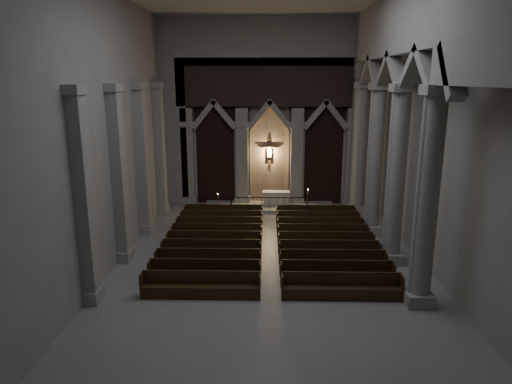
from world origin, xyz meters
TOP-DOWN VIEW (x-y plane):
  - room at (0.00, 0.00)m, footprint 24.00×24.10m
  - sanctuary_wall at (0.00, 11.54)m, footprint 14.00×0.77m
  - right_arcade at (5.50, 1.33)m, footprint 1.00×24.00m
  - left_pilasters at (-6.75, 3.50)m, footprint 0.60×13.00m
  - sanctuary_step at (0.00, 10.60)m, footprint 8.50×2.60m
  - altar at (0.45, 10.78)m, footprint 1.77×0.71m
  - altar_rail at (-0.00, 9.68)m, footprint 4.93×0.09m
  - candle_stand_left at (-3.20, 9.21)m, footprint 0.22×0.22m
  - candle_stand_right at (2.37, 9.13)m, footprint 0.27×0.27m
  - pews at (0.00, 2.64)m, footprint 10.00×10.04m
  - worshipper at (2.12, 7.00)m, footprint 0.50×0.40m

SIDE VIEW (x-z plane):
  - sanctuary_step at x=0.00m, z-range 0.00..0.15m
  - pews at x=0.00m, z-range -0.18..0.85m
  - candle_stand_left at x=-3.20m, z-range -0.29..0.99m
  - candle_stand_right at x=2.37m, z-range -0.37..1.25m
  - worshipper at x=2.12m, z-range 0.00..1.20m
  - altar at x=0.45m, z-range 0.15..1.05m
  - altar_rail at x=0.00m, z-range 0.16..1.13m
  - left_pilasters at x=-6.75m, z-range -0.10..7.92m
  - sanctuary_wall at x=0.00m, z-range 0.62..12.62m
  - room at x=0.00m, z-range 1.60..13.60m
  - right_arcade at x=5.50m, z-range 1.83..13.83m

